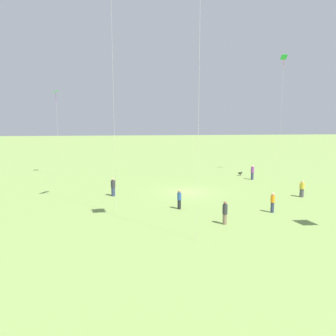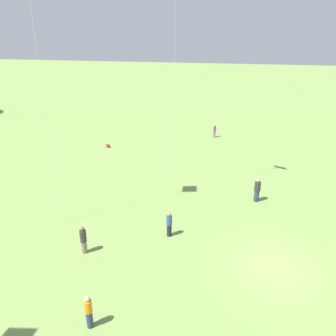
{
  "view_description": "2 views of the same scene",
  "coord_description": "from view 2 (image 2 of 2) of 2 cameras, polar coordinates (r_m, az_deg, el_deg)",
  "views": [
    {
      "loc": [
        5.64,
        32.59,
        7.48
      ],
      "look_at": [
        2.82,
        7.13,
        3.64
      ],
      "focal_mm": 35.0,
      "sensor_mm": 36.0,
      "label": 1
    },
    {
      "loc": [
        -14.9,
        2.59,
        11.68
      ],
      "look_at": [
        1.5,
        6.21,
        4.64
      ],
      "focal_mm": 35.0,
      "sensor_mm": 36.0,
      "label": 2
    }
  ],
  "objects": [
    {
      "name": "picnic_bag_0",
      "position": [
        36.2,
        -10.42,
        3.81
      ],
      "size": [
        0.43,
        0.48,
        0.34
      ],
      "rotation": [
        0.0,
        0.0,
        1.02
      ],
      "color": "#933833",
      "rests_on": "ground_plane"
    },
    {
      "name": "person_0",
      "position": [
        39.29,
        8.1,
        6.43
      ],
      "size": [
        0.46,
        0.46,
        1.58
      ],
      "rotation": [
        0.0,
        0.0,
        2.2
      ],
      "color": "#847056",
      "rests_on": "ground_plane"
    },
    {
      "name": "ground_plane",
      "position": [
        19.11,
        18.23,
        -16.31
      ],
      "size": [
        240.0,
        240.0,
        0.0
      ],
      "primitive_type": "plane",
      "color": "#7A994C"
    },
    {
      "name": "person_1",
      "position": [
        20.22,
        0.21,
        -9.77
      ],
      "size": [
        0.46,
        0.46,
        1.62
      ],
      "rotation": [
        0.0,
        0.0,
        0.42
      ],
      "color": "#232328",
      "rests_on": "ground_plane"
    },
    {
      "name": "person_4",
      "position": [
        15.32,
        -13.65,
        -23.13
      ],
      "size": [
        0.36,
        0.36,
        1.66
      ],
      "rotation": [
        0.0,
        0.0,
        0.11
      ],
      "color": "#333D5B",
      "rests_on": "ground_plane"
    },
    {
      "name": "person_7",
      "position": [
        19.41,
        -14.5,
        -12.02
      ],
      "size": [
        0.39,
        0.39,
        1.7
      ],
      "rotation": [
        0.0,
        0.0,
        3.25
      ],
      "color": "#847056",
      "rests_on": "ground_plane"
    },
    {
      "name": "person_6",
      "position": [
        24.95,
        15.26,
        -3.78
      ],
      "size": [
        0.6,
        0.6,
        1.79
      ],
      "rotation": [
        0.0,
        0.0,
        3.66
      ],
      "color": "#333D5B",
      "rests_on": "ground_plane"
    }
  ]
}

